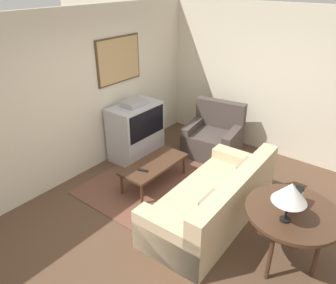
{
  "coord_description": "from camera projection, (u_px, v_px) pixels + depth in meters",
  "views": [
    {
      "loc": [
        -3.06,
        -2.09,
        3.1
      ],
      "look_at": [
        0.53,
        0.74,
        0.75
      ],
      "focal_mm": 35.0,
      "sensor_mm": 36.0,
      "label": 1
    }
  ],
  "objects": [
    {
      "name": "wall_right",
      "position": [
        272.0,
        83.0,
        5.92
      ],
      "size": [
        0.06,
        12.0,
        2.7
      ],
      "color": "beige",
      "rests_on": "ground_plane"
    },
    {
      "name": "wall_back",
      "position": [
        80.0,
        96.0,
        5.26
      ],
      "size": [
        12.0,
        0.1,
        2.7
      ],
      "color": "beige",
      "rests_on": "ground_plane"
    },
    {
      "name": "remote",
      "position": [
        143.0,
        170.0,
        5.04
      ],
      "size": [
        0.09,
        0.17,
        0.02
      ],
      "color": "black",
      "rests_on": "coffee_table"
    },
    {
      "name": "mantel_clock",
      "position": [
        297.0,
        198.0,
        3.65
      ],
      "size": [
        0.17,
        0.1,
        0.23
      ],
      "color": "black",
      "rests_on": "console_table"
    },
    {
      "name": "coffee_table",
      "position": [
        154.0,
        165.0,
        5.28
      ],
      "size": [
        1.17,
        0.52,
        0.4
      ],
      "color": "#472D1E",
      "rests_on": "ground_plane"
    },
    {
      "name": "tv",
      "position": [
        136.0,
        131.0,
        6.03
      ],
      "size": [
        0.97,
        0.59,
        1.11
      ],
      "color": "#B7B7BC",
      "rests_on": "ground_plane"
    },
    {
      "name": "armchair",
      "position": [
        213.0,
        138.0,
        6.25
      ],
      "size": [
        1.0,
        1.08,
        0.97
      ],
      "rotation": [
        0.0,
        0.0,
        -1.41
      ],
      "color": "#473D38",
      "rests_on": "ground_plane"
    },
    {
      "name": "couch",
      "position": [
        214.0,
        202.0,
        4.52
      ],
      "size": [
        2.21,
        1.03,
        0.83
      ],
      "rotation": [
        0.0,
        0.0,
        3.17
      ],
      "color": "#CCB289",
      "rests_on": "ground_plane"
    },
    {
      "name": "ground_plane",
      "position": [
        185.0,
        216.0,
        4.7
      ],
      "size": [
        12.0,
        12.0,
        0.0
      ],
      "primitive_type": "plane",
      "color": "brown"
    },
    {
      "name": "table_lamp",
      "position": [
        290.0,
        193.0,
        3.33
      ],
      "size": [
        0.36,
        0.36,
        0.47
      ],
      "color": "black",
      "rests_on": "console_table"
    },
    {
      "name": "console_table",
      "position": [
        293.0,
        216.0,
        3.66
      ],
      "size": [
        1.05,
        1.05,
        0.76
      ],
      "color": "#472D1E",
      "rests_on": "ground_plane"
    },
    {
      "name": "area_rug",
      "position": [
        151.0,
        183.0,
        5.44
      ],
      "size": [
        2.06,
        1.71,
        0.01
      ],
      "color": "brown",
      "rests_on": "ground_plane"
    }
  ]
}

